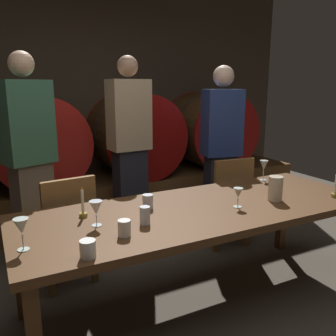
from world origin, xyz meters
name	(u,v)px	position (x,y,z in m)	size (l,w,h in m)	color
ground_plane	(196,336)	(0.00, 0.00, 0.00)	(7.82, 7.82, 0.00)	#4C443A
back_wall	(76,96)	(0.00, 2.89, 1.41)	(6.01, 0.24, 2.82)	#473A2D
barrel_shelf	(93,198)	(0.00, 2.34, 0.23)	(5.41, 0.90, 0.47)	brown
wine_barrel_center_left	(37,142)	(-0.57, 2.34, 0.95)	(0.98, 0.89, 0.98)	brown
wine_barrel_center_right	(134,135)	(0.54, 2.34, 0.95)	(0.98, 0.89, 0.98)	#513319
wine_barrel_far_right	(209,130)	(1.62, 2.34, 0.95)	(0.98, 0.89, 0.98)	#513319
dining_table	(202,215)	(0.22, 0.31, 0.66)	(2.48, 0.91, 0.73)	#4C2D16
chair_left	(66,225)	(-0.57, 0.99, 0.49)	(0.44, 0.44, 0.88)	brown
chair_right	(227,197)	(0.96, 1.00, 0.49)	(0.44, 0.44, 0.88)	brown
guest_left	(30,162)	(-0.75, 1.40, 0.92)	(0.44, 0.36, 1.80)	brown
guest_center	(130,149)	(0.19, 1.57, 0.93)	(0.40, 0.27, 1.81)	black
guest_right	(221,149)	(1.11, 1.34, 0.89)	(0.42, 0.31, 1.73)	black
candle_left	(83,209)	(-0.55, 0.49, 0.78)	(0.05, 0.05, 0.20)	olive
candle_right	(335,190)	(1.22, 0.04, 0.78)	(0.05, 0.05, 0.19)	olive
pitcher	(275,188)	(0.77, 0.19, 0.81)	(0.10, 0.10, 0.18)	beige
wine_glass_far_left	(21,227)	(-0.93, 0.16, 0.85)	(0.08, 0.08, 0.17)	silver
wine_glass_center_left	(96,208)	(-0.51, 0.31, 0.83)	(0.08, 0.08, 0.15)	white
wine_glass_center_right	(238,194)	(0.43, 0.19, 0.82)	(0.06, 0.06, 0.14)	silver
wine_glass_far_right	(264,166)	(1.08, 0.66, 0.85)	(0.07, 0.07, 0.18)	silver
cup_far_left	(88,249)	(-0.66, -0.06, 0.77)	(0.08, 0.08, 0.09)	white
cup_center_left	(124,228)	(-0.42, 0.09, 0.77)	(0.07, 0.07, 0.09)	white
cup_center_right	(145,215)	(-0.25, 0.20, 0.78)	(0.06, 0.06, 0.11)	silver
cup_far_right	(148,202)	(-0.12, 0.45, 0.77)	(0.07, 0.07, 0.10)	silver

